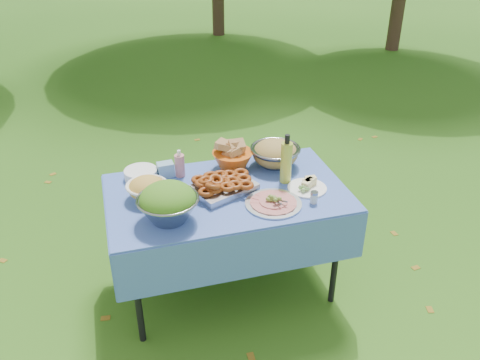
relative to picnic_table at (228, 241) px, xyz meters
name	(u,v)px	position (x,y,z in m)	size (l,w,h in m)	color
ground	(228,286)	(0.00, 0.00, -0.38)	(80.00, 80.00, 0.00)	#15370A
picnic_table	(228,241)	(0.00, 0.00, 0.00)	(1.46, 0.86, 0.76)	#78A6E8
salad_bowl	(168,203)	(-0.39, -0.21, 0.49)	(0.34, 0.34, 0.23)	gray
pasta_bowl_white	(147,188)	(-0.48, 0.06, 0.45)	(0.24, 0.24, 0.14)	white
plate_stack	(141,174)	(-0.49, 0.31, 0.41)	(0.21, 0.21, 0.06)	white
wipes_box	(166,169)	(-0.33, 0.30, 0.43)	(0.10, 0.07, 0.09)	#80ACCE
sanitizer_bottle	(180,163)	(-0.24, 0.28, 0.47)	(0.06, 0.06, 0.18)	#CF7C80
bread_bowl	(233,156)	(0.11, 0.29, 0.47)	(0.27, 0.27, 0.18)	#D05B15
pasta_bowl_steel	(275,153)	(0.40, 0.25, 0.47)	(0.33, 0.33, 0.18)	gray
fried_tray	(223,185)	(-0.02, 0.01, 0.42)	(0.37, 0.26, 0.09)	#ADADB2
charcuterie_platter	(274,199)	(0.23, -0.22, 0.42)	(0.34, 0.34, 0.08)	silver
oil_bottle	(286,159)	(0.39, 0.02, 0.54)	(0.07, 0.07, 0.32)	#ADBE3A
cheese_plate	(307,184)	(0.49, -0.10, 0.41)	(0.24, 0.24, 0.07)	white
shaker	(314,197)	(0.46, -0.26, 0.42)	(0.05, 0.05, 0.07)	silver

